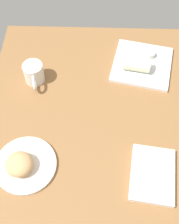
# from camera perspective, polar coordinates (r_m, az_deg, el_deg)

# --- Properties ---
(dining_table) EXTENTS (1.10, 0.90, 0.04)m
(dining_table) POSITION_cam_1_polar(r_m,az_deg,el_deg) (1.20, 1.07, -2.21)
(dining_table) COLOR olive
(dining_table) RESTS_ON ground
(round_plate) EXTENTS (0.23, 0.23, 0.01)m
(round_plate) POSITION_cam_1_polar(r_m,az_deg,el_deg) (1.11, -12.10, -10.02)
(round_plate) COLOR silver
(round_plate) RESTS_ON dining_table
(scone_pastry) EXTENTS (0.13, 0.13, 0.06)m
(scone_pastry) POSITION_cam_1_polar(r_m,az_deg,el_deg) (1.08, -13.27, -9.84)
(scone_pastry) COLOR tan
(scone_pastry) RESTS_ON round_plate
(square_plate) EXTENTS (0.30, 0.30, 0.02)m
(square_plate) POSITION_cam_1_polar(r_m,az_deg,el_deg) (1.37, 10.33, 9.09)
(square_plate) COLOR white
(square_plate) RESTS_ON dining_table
(sauce_cup) EXTENTS (0.04, 0.04, 0.03)m
(sauce_cup) POSITION_cam_1_polar(r_m,az_deg,el_deg) (1.39, 11.86, 10.97)
(sauce_cup) COLOR silver
(sauce_cup) RESTS_ON square_plate
(breakfast_wrap) EXTENTS (0.08, 0.12, 0.06)m
(breakfast_wrap) POSITION_cam_1_polar(r_m,az_deg,el_deg) (1.32, 9.40, 9.09)
(breakfast_wrap) COLOR beige
(breakfast_wrap) RESTS_ON square_plate
(book_stack) EXTENTS (0.23, 0.18, 0.02)m
(book_stack) POSITION_cam_1_polar(r_m,az_deg,el_deg) (1.09, 12.33, -11.80)
(book_stack) COLOR silver
(book_stack) RESTS_ON dining_table
(coffee_mug) EXTENTS (0.13, 0.09, 0.09)m
(coffee_mug) POSITION_cam_1_polar(r_m,az_deg,el_deg) (1.29, -10.61, 7.41)
(coffee_mug) COLOR white
(coffee_mug) RESTS_ON dining_table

